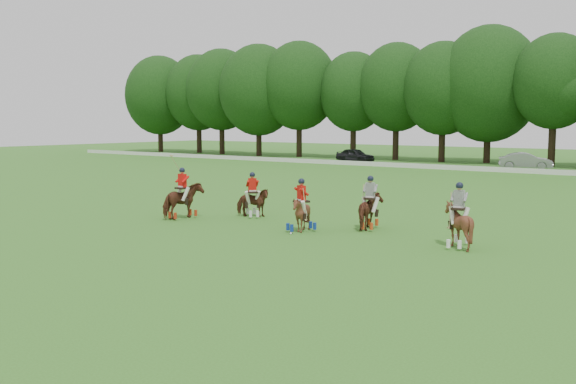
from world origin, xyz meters
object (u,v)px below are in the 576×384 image
Objects in this scene: polo_red_b at (252,202)px; polo_red_c at (301,213)px; car_mid at (526,161)px; car_left at (355,155)px; polo_red_a at (183,200)px; polo_stripe_b at (458,224)px; polo_ball at (291,233)px; polo_stripe_a at (370,210)px.

polo_red_c reaches higher than polo_red_b.
car_mid is 2.26× the size of polo_red_b.
polo_red_a reaches higher than car_left.
polo_stripe_b is (9.14, -38.84, 0.05)m from car_mid.
polo_stripe_b reaches higher than car_left.
polo_ball is (0.04, -0.76, -0.71)m from polo_red_c.
car_left is 42.49m from polo_red_a.
polo_red_c is 0.98× the size of polo_stripe_a.
polo_red_a is at bearing -175.23° from polo_stripe_b.
car_left is at bearing 117.97° from polo_red_c.
polo_red_c is at bearing 3.51° from polo_red_a.
polo_red_c is at bearing -144.45° from car_left.
polo_stripe_a is (22.88, -37.33, 0.04)m from car_left.
polo_stripe_a is at bearing -140.91° from car_left.
polo_red_c is 23.91× the size of polo_ball.
polo_stripe_a is at bearing 167.82° from car_mid.
polo_red_b is 0.90× the size of polo_stripe_b.
polo_stripe_b is at bearing 6.04° from polo_red_c.
polo_stripe_a is at bearing 17.23° from polo_red_a.
polo_stripe_a is (4.76, -37.33, 0.01)m from car_mid.
car_mid is 1.64× the size of polo_red_a.
car_mid is (18.12, 0.00, 0.03)m from car_left.
polo_red_a reaches higher than polo_ball.
polo_stripe_a is at bearing 48.70° from polo_red_c.
polo_red_a is at bearing -176.49° from polo_red_c.
polo_stripe_b is at bearing 173.79° from car_mid.
polo_red_b is 5.00m from polo_ball.
car_left is 0.93× the size of car_mid.
polo_stripe_b is 25.61× the size of polo_ball.
car_mid is 2.14× the size of polo_stripe_a.
polo_red_b is 10.49m from polo_stripe_b.
polo_red_c reaches higher than car_left.
polo_stripe_a is 3.56m from polo_ball.
polo_red_c is at bearing 93.10° from polo_ball.
polo_stripe_b is at bearing -6.76° from polo_red_b.
polo_stripe_b is at bearing 12.89° from polo_ball.
car_mid is 52.44× the size of polo_ball.
polo_ball is at bearing -167.11° from polo_stripe_b.
polo_stripe_a is (8.25, 2.56, -0.06)m from polo_red_a.
polo_red_c reaches higher than car_mid.
polo_stripe_a reaches higher than polo_red_c.
polo_red_c is 1.05m from polo_ball.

